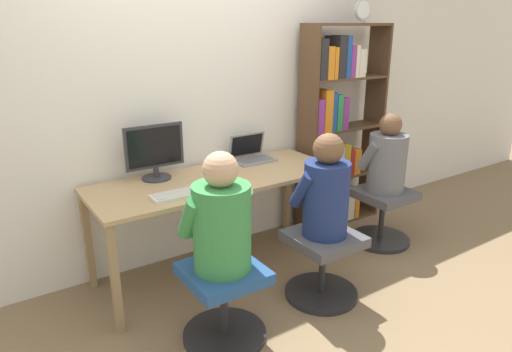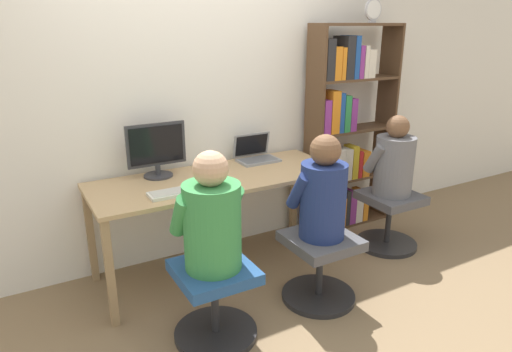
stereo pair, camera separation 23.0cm
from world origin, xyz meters
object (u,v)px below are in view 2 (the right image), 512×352
at_px(person_at_monitor, 212,219).
at_px(bookshelf, 343,139).
at_px(person_at_laptop, 323,193).
at_px(desk_clock, 373,10).
at_px(office_chair_left, 215,297).
at_px(desktop_monitor, 157,151).
at_px(laptop, 256,155).
at_px(keyboard, 180,192).
at_px(office_chair_side, 389,217).
at_px(office_chair_right, 320,264).
at_px(person_near_shelf, 394,161).

xyz_separation_m(person_at_monitor, bookshelf, (1.73, 0.92, 0.07)).
xyz_separation_m(person_at_laptop, desk_clock, (1.12, 0.85, 1.17)).
bearing_deg(person_at_monitor, office_chair_left, -90.00).
bearing_deg(desktop_monitor, bookshelf, -1.09).
xyz_separation_m(laptop, keyboard, (-0.83, -0.42, -0.03)).
height_order(person_at_laptop, bookshelf, bookshelf).
relative_size(keyboard, office_chair_side, 0.81).
relative_size(laptop, desk_clock, 1.70).
distance_m(laptop, keyboard, 0.93).
relative_size(office_chair_right, bookshelf, 0.28).
bearing_deg(office_chair_left, desktop_monitor, 90.50).
bearing_deg(person_at_monitor, laptop, 48.85).
height_order(office_chair_right, person_at_laptop, person_at_laptop).
xyz_separation_m(office_chair_left, person_at_monitor, (0.00, 0.01, 0.52)).
bearing_deg(laptop, desk_clock, -4.53).
bearing_deg(laptop, office_chair_left, -130.99).
bearing_deg(person_at_laptop, laptop, 88.53).
bearing_deg(desktop_monitor, person_at_laptop, -48.83).
xyz_separation_m(desktop_monitor, office_chair_side, (1.84, -0.58, -0.70)).
bearing_deg(office_chair_left, desk_clock, 24.37).
relative_size(laptop, keyboard, 0.79).
relative_size(keyboard, person_at_monitor, 0.59).
xyz_separation_m(person_at_laptop, bookshelf, (0.92, 0.90, 0.07)).
height_order(bookshelf, desk_clock, desk_clock).
relative_size(desktop_monitor, person_at_monitor, 0.62).
distance_m(office_chair_right, desk_clock, 2.21).
bearing_deg(person_at_laptop, desktop_monitor, 131.17).
relative_size(office_chair_left, office_chair_side, 1.00).
distance_m(laptop, person_near_shelf, 1.15).
bearing_deg(desktop_monitor, office_chair_left, -89.50).
relative_size(keyboard, bookshelf, 0.23).
bearing_deg(person_at_laptop, person_near_shelf, 19.49).
distance_m(desktop_monitor, office_chair_right, 1.43).
bearing_deg(person_at_laptop, desk_clock, 37.36).
relative_size(desk_clock, office_chair_side, 0.38).
distance_m(desktop_monitor, keyboard, 0.46).
bearing_deg(office_chair_left, bookshelf, 28.03).
bearing_deg(desktop_monitor, person_at_monitor, -89.50).
relative_size(office_chair_right, desk_clock, 2.65).
distance_m(keyboard, office_chair_left, 0.74).
distance_m(person_at_monitor, desk_clock, 2.42).
bearing_deg(person_near_shelf, person_at_monitor, -168.41).
relative_size(bookshelf, office_chair_side, 3.59).
bearing_deg(desktop_monitor, keyboard, -88.13).
bearing_deg(bookshelf, office_chair_left, -151.97).
bearing_deg(laptop, office_chair_side, -30.47).
xyz_separation_m(person_at_monitor, desk_clock, (1.93, 0.87, 1.18)).
bearing_deg(office_chair_side, office_chair_right, -160.52).
distance_m(laptop, office_chair_side, 1.28).
distance_m(office_chair_left, person_at_monitor, 0.52).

